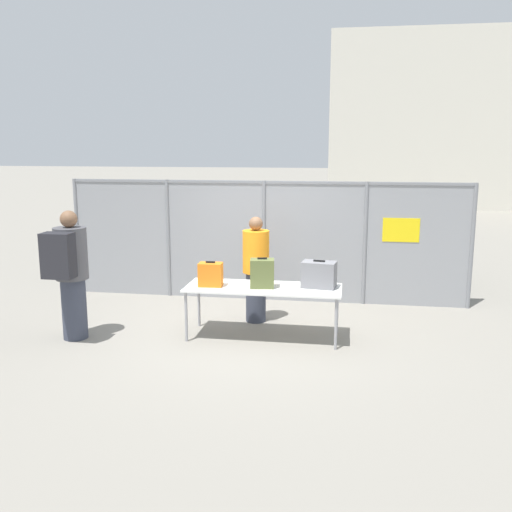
% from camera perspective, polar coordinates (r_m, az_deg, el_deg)
% --- Properties ---
extents(ground_plane, '(120.00, 120.00, 0.00)m').
position_cam_1_polar(ground_plane, '(8.24, -1.23, -7.91)').
color(ground_plane, gray).
extents(fence_section, '(6.95, 0.07, 2.08)m').
position_cam_1_polar(fence_section, '(9.85, 0.91, 1.78)').
color(fence_section, gray).
rests_on(fence_section, ground_plane).
extents(inspection_table, '(2.17, 0.80, 0.73)m').
position_cam_1_polar(inspection_table, '(7.96, 0.73, -3.44)').
color(inspection_table, silver).
rests_on(inspection_table, ground_plane).
extents(suitcase_orange, '(0.34, 0.23, 0.35)m').
position_cam_1_polar(suitcase_orange, '(7.99, -4.57, -1.85)').
color(suitcase_orange, orange).
rests_on(suitcase_orange, inspection_table).
extents(suitcase_olive, '(0.36, 0.28, 0.42)m').
position_cam_1_polar(suitcase_olive, '(7.89, 0.62, -1.74)').
color(suitcase_olive, '#566033').
rests_on(suitcase_olive, inspection_table).
extents(suitcase_grey, '(0.50, 0.35, 0.39)m').
position_cam_1_polar(suitcase_grey, '(7.94, 6.31, -1.85)').
color(suitcase_grey, slate).
rests_on(suitcase_grey, inspection_table).
extents(traveler_hooded, '(0.45, 0.69, 1.81)m').
position_cam_1_polar(traveler_hooded, '(8.20, -18.14, -1.35)').
color(traveler_hooded, '#383D4C').
rests_on(traveler_hooded, ground_plane).
extents(security_worker_near, '(0.40, 0.40, 1.62)m').
position_cam_1_polar(security_worker_near, '(8.66, -0.01, -1.21)').
color(security_worker_near, '#383D4C').
rests_on(security_worker_near, ground_plane).
extents(utility_trailer, '(3.47, 1.95, 0.66)m').
position_cam_1_polar(utility_trailer, '(11.95, 11.09, -0.21)').
color(utility_trailer, '#4C6B47').
rests_on(utility_trailer, ground_plane).
extents(distant_hangar, '(14.92, 11.02, 7.33)m').
position_cam_1_polar(distant_hangar, '(30.86, 22.01, 12.12)').
color(distant_hangar, beige).
rests_on(distant_hangar, ground_plane).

